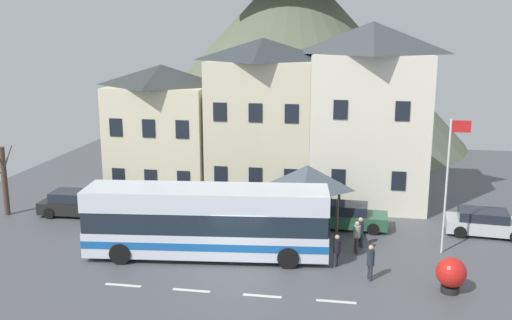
% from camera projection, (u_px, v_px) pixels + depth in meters
% --- Properties ---
extents(ground_plane, '(40.00, 60.00, 0.07)m').
position_uv_depth(ground_plane, '(237.00, 272.00, 25.94)').
color(ground_plane, '#4E5156').
extents(townhouse_00, '(6.28, 5.33, 8.48)m').
position_uv_depth(townhouse_00, '(163.00, 130.00, 37.38)').
color(townhouse_00, beige).
rests_on(townhouse_00, ground_plane).
extents(townhouse_01, '(6.34, 5.59, 10.16)m').
position_uv_depth(townhouse_01, '(263.00, 120.00, 36.24)').
color(townhouse_01, beige).
rests_on(townhouse_01, ground_plane).
extents(townhouse_02, '(6.83, 6.01, 11.13)m').
position_uv_depth(townhouse_02, '(370.00, 114.00, 35.26)').
color(townhouse_02, silver).
rests_on(townhouse_02, ground_plane).
extents(hilltop_castle, '(32.91, 32.91, 24.19)m').
position_uv_depth(hilltop_castle, '(294.00, 42.00, 54.92)').
color(hilltop_castle, '#5C654E').
rests_on(hilltop_castle, ground_plane).
extents(transit_bus, '(11.67, 3.70, 3.38)m').
position_uv_depth(transit_bus, '(207.00, 222.00, 27.30)').
color(transit_bus, silver).
rests_on(transit_bus, ground_plane).
extents(bus_shelter, '(3.60, 3.60, 3.68)m').
position_uv_depth(bus_shelter, '(308.00, 177.00, 30.34)').
color(bus_shelter, '#473D33').
rests_on(bus_shelter, ground_plane).
extents(parked_car_00, '(4.60, 2.09, 1.43)m').
position_uv_depth(parked_car_00, '(79.00, 204.00, 33.68)').
color(parked_car_00, black).
rests_on(parked_car_00, ground_plane).
extents(parked_car_01, '(4.26, 2.31, 1.31)m').
position_uv_depth(parked_car_01, '(485.00, 223.00, 30.47)').
color(parked_car_01, silver).
rests_on(parked_car_01, ground_plane).
extents(parked_car_02, '(4.41, 1.97, 1.39)m').
position_uv_depth(parked_car_02, '(346.00, 216.00, 31.47)').
color(parked_car_02, '#29593D').
rests_on(parked_car_02, ground_plane).
extents(pedestrian_00, '(0.33, 0.33, 1.53)m').
position_uv_depth(pedestrian_00, '(337.00, 248.00, 26.25)').
color(pedestrian_00, '#2D2D38').
rests_on(pedestrian_00, ground_plane).
extents(pedestrian_01, '(0.34, 0.34, 1.60)m').
position_uv_depth(pedestrian_01, '(357.00, 235.00, 27.88)').
color(pedestrian_01, '#38332D').
rests_on(pedestrian_01, ground_plane).
extents(pedestrian_02, '(0.35, 0.33, 1.53)m').
position_uv_depth(pedestrian_02, '(360.00, 231.00, 28.70)').
color(pedestrian_02, '#2D2D38').
rests_on(pedestrian_02, ground_plane).
extents(pedestrian_03, '(0.33, 0.33, 1.59)m').
position_uv_depth(pedestrian_03, '(371.00, 260.00, 24.85)').
color(pedestrian_03, '#2D2D38').
rests_on(pedestrian_03, ground_plane).
extents(public_bench, '(1.66, 0.48, 0.87)m').
position_uv_depth(public_bench, '(303.00, 209.00, 33.34)').
color(public_bench, brown).
rests_on(public_bench, ground_plane).
extents(flagpole, '(0.95, 0.10, 6.60)m').
position_uv_depth(flagpole, '(449.00, 176.00, 27.26)').
color(flagpole, silver).
rests_on(flagpole, ground_plane).
extents(harbour_buoy, '(1.25, 1.25, 1.50)m').
position_uv_depth(harbour_buoy, '(451.00, 274.00, 23.69)').
color(harbour_buoy, black).
rests_on(harbour_buoy, ground_plane).
extents(bare_tree_00, '(1.81, 2.28, 4.06)m').
position_uv_depth(bare_tree_00, '(4.00, 179.00, 33.40)').
color(bare_tree_00, '#47382D').
rests_on(bare_tree_00, ground_plane).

